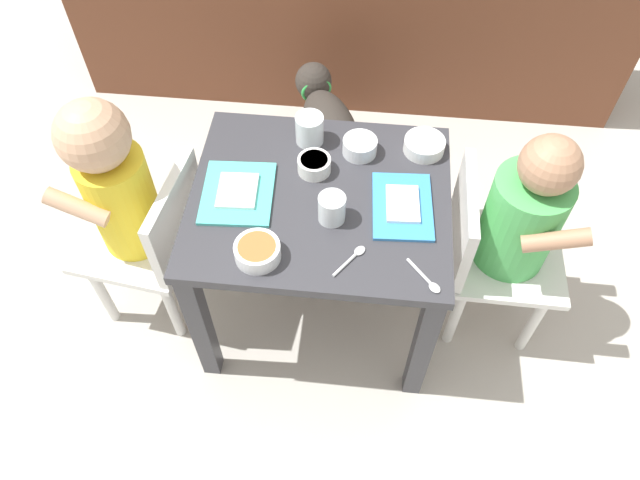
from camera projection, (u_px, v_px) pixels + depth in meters
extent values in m
plane|color=#B2ADA3|center=(320.00, 304.00, 1.73)|extent=(7.00, 7.00, 0.00)
cube|color=#333338|center=(320.00, 200.00, 1.36)|extent=(0.59, 0.51, 0.03)
cube|color=#333338|center=(201.00, 326.00, 1.44)|extent=(0.04, 0.04, 0.45)
cube|color=#333338|center=(422.00, 347.00, 1.40)|extent=(0.04, 0.04, 0.45)
cube|color=#333338|center=(236.00, 187.00, 1.70)|extent=(0.04, 0.04, 0.45)
cube|color=#333338|center=(423.00, 202.00, 1.67)|extent=(0.04, 0.04, 0.45)
cube|color=silver|center=(139.00, 238.00, 1.53)|extent=(0.31, 0.31, 0.02)
cube|color=silver|center=(177.00, 219.00, 1.41)|extent=(0.06, 0.27, 0.22)
cylinder|color=yellow|center=(124.00, 201.00, 1.41)|extent=(0.16, 0.16, 0.28)
sphere|color=tan|center=(92.00, 136.00, 1.24)|extent=(0.16, 0.16, 0.16)
cylinder|color=silver|center=(133.00, 234.00, 1.72)|extent=(0.03, 0.03, 0.27)
cylinder|color=silver|center=(102.00, 292.00, 1.60)|extent=(0.03, 0.03, 0.27)
cylinder|color=silver|center=(198.00, 248.00, 1.69)|extent=(0.03, 0.03, 0.27)
cylinder|color=silver|center=(172.00, 307.00, 1.57)|extent=(0.03, 0.03, 0.27)
cylinder|color=tan|center=(113.00, 151.00, 1.41)|extent=(0.15, 0.06, 0.09)
cylinder|color=tan|center=(77.00, 207.00, 1.31)|extent=(0.15, 0.06, 0.09)
cube|color=silver|center=(505.00, 256.00, 1.50)|extent=(0.28, 0.28, 0.02)
cube|color=silver|center=(463.00, 222.00, 1.41)|extent=(0.03, 0.27, 0.22)
cylinder|color=#4CB259|center=(520.00, 221.00, 1.38)|extent=(0.18, 0.18, 0.26)
sphere|color=#A87A5B|center=(550.00, 165.00, 1.23)|extent=(0.13, 0.13, 0.13)
cylinder|color=silver|center=(533.00, 322.00, 1.55)|extent=(0.03, 0.03, 0.27)
cylinder|color=silver|center=(526.00, 259.00, 1.66)|extent=(0.03, 0.03, 0.27)
cylinder|color=silver|center=(456.00, 314.00, 1.56)|extent=(0.03, 0.03, 0.27)
cylinder|color=silver|center=(454.00, 252.00, 1.68)|extent=(0.03, 0.03, 0.27)
cylinder|color=#A87A5B|center=(556.00, 240.00, 1.27)|extent=(0.15, 0.04, 0.09)
cylinder|color=#A87A5B|center=(546.00, 173.00, 1.39)|extent=(0.15, 0.04, 0.09)
ellipsoid|color=#332D28|center=(331.00, 132.00, 1.87)|extent=(0.28, 0.38, 0.18)
sphere|color=#332D28|center=(313.00, 81.00, 1.95)|extent=(0.12, 0.12, 0.12)
sphere|color=black|center=(310.00, 74.00, 1.98)|extent=(0.05, 0.05, 0.05)
torus|color=green|center=(316.00, 91.00, 1.94)|extent=(0.11, 0.07, 0.10)
sphere|color=#332D28|center=(348.00, 161.00, 1.75)|extent=(0.05, 0.05, 0.05)
cylinder|color=#332D28|center=(335.00, 140.00, 2.04)|extent=(0.04, 0.04, 0.13)
cylinder|color=#332D28|center=(309.00, 145.00, 2.03)|extent=(0.04, 0.04, 0.13)
cylinder|color=#332D28|center=(353.00, 180.00, 1.93)|extent=(0.04, 0.04, 0.13)
cylinder|color=#332D28|center=(325.00, 186.00, 1.92)|extent=(0.04, 0.04, 0.13)
cube|color=#4CC6BC|center=(238.00, 193.00, 1.35)|extent=(0.17, 0.20, 0.01)
cube|color=white|center=(237.00, 191.00, 1.34)|extent=(0.09, 0.11, 0.01)
cube|color=#388CD8|center=(402.00, 206.00, 1.33)|extent=(0.14, 0.20, 0.01)
cube|color=white|center=(403.00, 204.00, 1.32)|extent=(0.08, 0.11, 0.01)
cylinder|color=white|center=(310.00, 129.00, 1.43)|extent=(0.07, 0.07, 0.07)
cylinder|color=silver|center=(310.00, 134.00, 1.44)|extent=(0.06, 0.06, 0.04)
cylinder|color=white|center=(332.00, 208.00, 1.28)|extent=(0.06, 0.06, 0.07)
cylinder|color=silver|center=(332.00, 212.00, 1.30)|extent=(0.05, 0.05, 0.04)
cylinder|color=white|center=(257.00, 251.00, 1.24)|extent=(0.10, 0.10, 0.04)
cylinder|color=#B26633|center=(257.00, 247.00, 1.22)|extent=(0.08, 0.08, 0.01)
cylinder|color=white|center=(314.00, 165.00, 1.38)|extent=(0.08, 0.08, 0.04)
cylinder|color=#B26633|center=(314.00, 160.00, 1.37)|extent=(0.06, 0.06, 0.01)
cylinder|color=white|center=(360.00, 146.00, 1.42)|extent=(0.08, 0.08, 0.04)
cylinder|color=#D84C33|center=(360.00, 141.00, 1.40)|extent=(0.07, 0.07, 0.01)
cylinder|color=white|center=(424.00, 145.00, 1.42)|extent=(0.10, 0.10, 0.03)
cylinder|color=#B26633|center=(425.00, 141.00, 1.41)|extent=(0.08, 0.08, 0.01)
cylinder|color=silver|center=(345.00, 265.00, 1.23)|extent=(0.05, 0.06, 0.01)
ellipsoid|color=silver|center=(360.00, 251.00, 1.26)|extent=(0.03, 0.03, 0.01)
cylinder|color=silver|center=(419.00, 272.00, 1.22)|extent=(0.05, 0.06, 0.01)
ellipsoid|color=silver|center=(435.00, 288.00, 1.20)|extent=(0.03, 0.03, 0.01)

